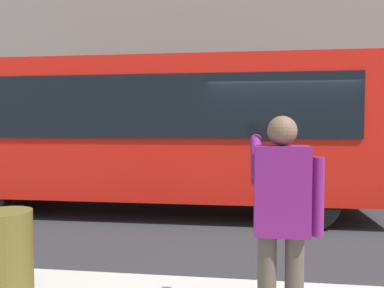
# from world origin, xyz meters

# --- Properties ---
(ground_plane) EXTENTS (60.00, 60.00, 0.00)m
(ground_plane) POSITION_xyz_m (0.00, 0.00, 0.00)
(ground_plane) COLOR #2B2B2D
(building_facade_far) EXTENTS (28.00, 1.55, 12.00)m
(building_facade_far) POSITION_xyz_m (-0.02, -6.80, 5.99)
(building_facade_far) COLOR gray
(building_facade_far) RESTS_ON ground_plane
(red_bus) EXTENTS (9.05, 2.54, 3.08)m
(red_bus) POSITION_xyz_m (2.54, -0.32, 1.68)
(red_bus) COLOR red
(red_bus) RESTS_ON ground_plane
(pedestrian_photographer) EXTENTS (0.53, 0.52, 1.70)m
(pedestrian_photographer) POSITION_xyz_m (0.35, 4.67, 1.14)
(pedestrian_photographer) COLOR #4C4238
(pedestrian_photographer) RESTS_ON sidewalk_curb
(rubbish_bin) EXTENTS (0.50, 0.50, 0.82)m
(rubbish_bin) POSITION_xyz_m (2.86, 4.22, 0.56)
(rubbish_bin) COLOR brown
(rubbish_bin) RESTS_ON sidewalk_curb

